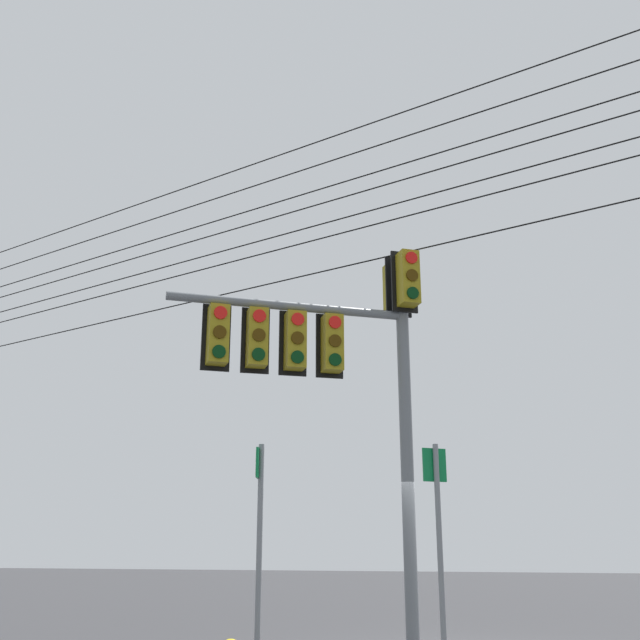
{
  "coord_description": "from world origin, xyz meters",
  "views": [
    {
      "loc": [
        -0.15,
        12.03,
        1.66
      ],
      "look_at": [
        2.08,
        1.15,
        4.98
      ],
      "focal_mm": 41.3,
      "sensor_mm": 36.0,
      "label": 1
    }
  ],
  "objects": [
    {
      "name": "route_sign_secondary",
      "position": [
        0.31,
        2.47,
        1.73
      ],
      "size": [
        0.29,
        0.22,
        2.82
      ],
      "color": "slate",
      "rests_on": "ground"
    },
    {
      "name": "route_sign_primary",
      "position": [
        2.46,
        3.02,
        1.67
      ],
      "size": [
        0.12,
        0.3,
        2.81
      ],
      "color": "slate",
      "rests_on": "ground"
    },
    {
      "name": "signal_mast_assembly",
      "position": [
        1.81,
        0.99,
        4.46
      ],
      "size": [
        3.74,
        2.31,
        6.23
      ],
      "color": "slate",
      "rests_on": "ground"
    },
    {
      "name": "overhead_wire_span",
      "position": [
        1.84,
        0.08,
        7.61
      ],
      "size": [
        21.95,
        9.14,
        2.78
      ],
      "color": "black"
    }
  ]
}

